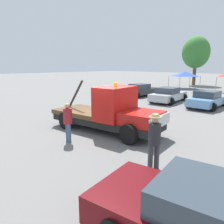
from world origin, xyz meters
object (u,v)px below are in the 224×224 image
at_px(person_at_hood, 68,120).
at_px(tow_truck, 111,113).
at_px(parked_car_silver, 168,95).
at_px(canopy_tent_blue, 185,74).
at_px(parked_car_skyblue, 208,99).
at_px(person_near_truck, 154,137).
at_px(tree_left, 196,53).
at_px(parked_car_charcoal, 141,90).

bearing_deg(person_at_hood, tow_truck, 7.50).
height_order(parked_car_silver, canopy_tent_blue, canopy_tent_blue).
bearing_deg(parked_car_skyblue, tow_truck, 173.38).
relative_size(person_near_truck, canopy_tent_blue, 0.57).
bearing_deg(person_near_truck, tree_left, -34.95).
height_order(person_at_hood, parked_car_silver, person_at_hood).
relative_size(parked_car_silver, canopy_tent_blue, 1.43).
height_order(person_near_truck, parked_car_charcoal, person_near_truck).
xyz_separation_m(person_at_hood, parked_car_skyblue, (0.91, 12.27, -0.35)).
relative_size(tow_truck, tree_left, 0.79).
relative_size(parked_car_charcoal, parked_car_silver, 0.99).
distance_m(parked_car_charcoal, canopy_tent_blue, 10.77).
height_order(parked_car_silver, tree_left, tree_left).
distance_m(parked_car_silver, tree_left, 19.77).
relative_size(parked_car_skyblue, canopy_tent_blue, 1.35).
bearing_deg(parked_car_charcoal, parked_car_silver, -103.02).
xyz_separation_m(tow_truck, parked_car_charcoal, (-6.97, 11.10, -0.32)).
bearing_deg(parked_car_charcoal, person_at_hood, -150.88).
relative_size(person_at_hood, canopy_tent_blue, 0.53).
bearing_deg(person_near_truck, canopy_tent_blue, -32.69).
xyz_separation_m(person_at_hood, parked_car_charcoal, (-6.74, 13.45, -0.35)).
height_order(parked_car_silver, parked_car_skyblue, same).
bearing_deg(canopy_tent_blue, tree_left, 104.55).
bearing_deg(person_near_truck, tow_truck, 6.29).
distance_m(parked_car_silver, parked_car_skyblue, 3.57).
relative_size(parked_car_silver, parked_car_skyblue, 1.06).
bearing_deg(parked_car_charcoal, tow_truck, -145.35).
height_order(tow_truck, parked_car_charcoal, tow_truck).
xyz_separation_m(parked_car_charcoal, tree_left, (-2.25, 17.01, 4.62)).
distance_m(person_at_hood, tree_left, 32.05).
distance_m(tow_truck, tree_left, 29.90).
bearing_deg(parked_car_skyblue, person_near_truck, -167.60).
distance_m(canopy_tent_blue, tree_left, 7.30).
bearing_deg(tree_left, canopy_tent_blue, -75.45).
xyz_separation_m(parked_car_silver, parked_car_skyblue, (3.57, -0.05, -0.00)).
bearing_deg(tree_left, parked_car_silver, -70.76).
bearing_deg(person_at_hood, canopy_tent_blue, 30.15).
bearing_deg(canopy_tent_blue, parked_car_skyblue, -55.13).
bearing_deg(parked_car_silver, person_near_truck, -157.91).
bearing_deg(parked_car_skyblue, parked_car_silver, 86.47).
relative_size(person_at_hood, parked_car_skyblue, 0.39).
height_order(person_at_hood, canopy_tent_blue, canopy_tent_blue).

